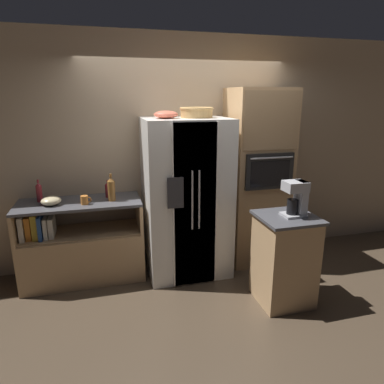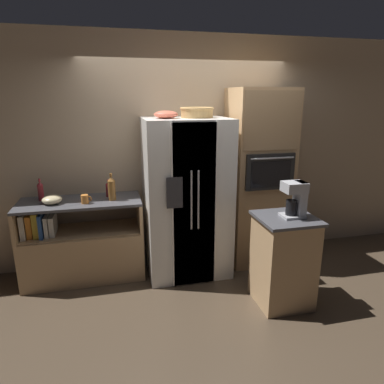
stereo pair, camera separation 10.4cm
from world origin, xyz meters
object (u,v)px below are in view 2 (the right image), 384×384
(bottle_short, at_px, (112,188))
(mixing_bowl, at_px, (52,200))
(refrigerator, at_px, (187,198))
(coffee_maker, at_px, (296,198))
(wicker_basket, at_px, (197,112))
(wall_oven, at_px, (258,178))
(mug, at_px, (85,199))
(bottle_wide, at_px, (109,189))
(fruit_bowl, at_px, (166,114))
(bottle_tall, at_px, (41,191))

(bottle_short, height_order, mixing_bowl, bottle_short)
(refrigerator, relative_size, coffee_maker, 5.26)
(wicker_basket, bearing_deg, bottle_short, 178.03)
(wall_oven, xyz_separation_m, mug, (-2.08, -0.09, -0.10))
(bottle_wide, bearing_deg, bottle_short, -76.52)
(wicker_basket, relative_size, coffee_maker, 1.08)
(fruit_bowl, bearing_deg, mixing_bowl, 175.52)
(bottle_short, xyz_separation_m, mixing_bowl, (-0.64, 0.01, -0.09))
(fruit_bowl, relative_size, bottle_short, 0.85)
(wall_oven, distance_m, fruit_bowl, 1.42)
(bottle_tall, bearing_deg, mixing_bowl, -49.25)
(bottle_tall, bearing_deg, coffee_maker, -24.60)
(wall_oven, height_order, coffee_maker, wall_oven)
(wall_oven, xyz_separation_m, bottle_short, (-1.79, -0.03, -0.01))
(mixing_bowl, bearing_deg, bottle_tall, 130.75)
(mug, height_order, coffee_maker, coffee_maker)
(refrigerator, distance_m, mixing_bowl, 1.50)
(bottle_tall, height_order, mug, bottle_tall)
(wicker_basket, height_order, bottle_wide, wicker_basket)
(refrigerator, height_order, mug, refrigerator)
(fruit_bowl, xyz_separation_m, bottle_short, (-0.62, 0.09, -0.81))
(fruit_bowl, height_order, bottle_short, fruit_bowl)
(mixing_bowl, bearing_deg, mug, -10.88)
(wicker_basket, relative_size, mug, 3.31)
(mug, xyz_separation_m, coffee_maker, (2.02, -0.92, 0.14))
(wall_oven, relative_size, mug, 19.04)
(bottle_short, height_order, bottle_wide, bottle_short)
(refrigerator, height_order, bottle_wide, refrigerator)
(mixing_bowl, bearing_deg, refrigerator, -2.36)
(wall_oven, relative_size, fruit_bowl, 8.26)
(bottle_wide, distance_m, coffee_maker, 2.10)
(bottle_wide, distance_m, mug, 0.34)
(wall_oven, bearing_deg, bottle_wide, 176.11)
(mixing_bowl, bearing_deg, bottle_wide, 13.58)
(fruit_bowl, distance_m, bottle_tall, 1.65)
(bottle_tall, distance_m, bottle_short, 0.80)
(wall_oven, bearing_deg, fruit_bowl, -174.07)
(wall_oven, xyz_separation_m, coffee_maker, (-0.06, -1.01, 0.04))
(bottle_short, bearing_deg, refrigerator, -3.65)
(wall_oven, bearing_deg, coffee_maker, -93.28)
(fruit_bowl, bearing_deg, coffee_maker, -38.79)
(wicker_basket, distance_m, mug, 1.57)
(bottle_tall, bearing_deg, bottle_short, -12.00)
(wall_oven, relative_size, bottle_tall, 8.60)
(wall_oven, bearing_deg, mug, -177.52)
(coffee_maker, bearing_deg, bottle_short, 150.39)
(fruit_bowl, relative_size, bottle_tall, 1.04)
(coffee_maker, bearing_deg, mug, 155.46)
(bottle_short, xyz_separation_m, mug, (-0.29, -0.06, -0.09))
(mug, bearing_deg, bottle_short, 11.68)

